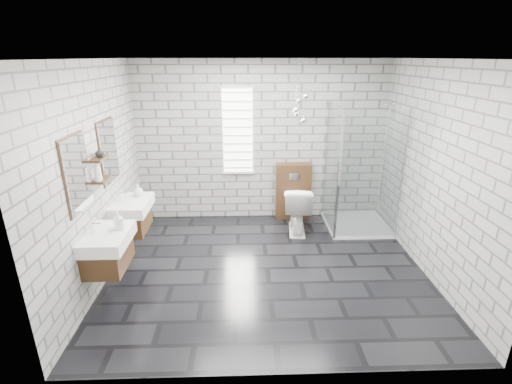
{
  "coord_description": "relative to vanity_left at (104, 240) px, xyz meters",
  "views": [
    {
      "loc": [
        -0.3,
        -4.39,
        2.73
      ],
      "look_at": [
        -0.14,
        0.35,
        0.99
      ],
      "focal_mm": 26.0,
      "sensor_mm": 36.0,
      "label": 1
    }
  ],
  "objects": [
    {
      "name": "floor",
      "position": [
        1.91,
        0.55,
        -0.77
      ],
      "size": [
        4.2,
        3.6,
        0.02
      ],
      "primitive_type": "cube",
      "color": "black",
      "rests_on": "ground"
    },
    {
      "name": "ceiling",
      "position": [
        1.91,
        0.55,
        1.95
      ],
      "size": [
        4.2,
        3.6,
        0.02
      ],
      "primitive_type": "cube",
      "color": "white",
      "rests_on": "wall_back"
    },
    {
      "name": "wall_back",
      "position": [
        1.91,
        2.36,
        0.59
      ],
      "size": [
        4.2,
        0.02,
        2.7
      ],
      "primitive_type": "cube",
      "color": "#9B9B96",
      "rests_on": "floor"
    },
    {
      "name": "wall_front",
      "position": [
        1.91,
        -1.26,
        0.59
      ],
      "size": [
        4.2,
        0.02,
        2.7
      ],
      "primitive_type": "cube",
      "color": "#9B9B96",
      "rests_on": "floor"
    },
    {
      "name": "wall_left",
      "position": [
        -0.2,
        0.55,
        0.59
      ],
      "size": [
        0.02,
        3.6,
        2.7
      ],
      "primitive_type": "cube",
      "color": "#9B9B96",
      "rests_on": "floor"
    },
    {
      "name": "wall_right",
      "position": [
        4.02,
        0.55,
        0.59
      ],
      "size": [
        0.02,
        3.6,
        2.7
      ],
      "primitive_type": "cube",
      "color": "#9B9B96",
      "rests_on": "floor"
    },
    {
      "name": "vanity_left",
      "position": [
        0.0,
        0.0,
        0.0
      ],
      "size": [
        0.47,
        0.7,
        1.57
      ],
      "color": "#422914",
      "rests_on": "wall_left"
    },
    {
      "name": "vanity_right",
      "position": [
        0.0,
        0.99,
        0.0
      ],
      "size": [
        0.47,
        0.7,
        1.57
      ],
      "color": "#422914",
      "rests_on": "wall_left"
    },
    {
      "name": "shelf_lower",
      "position": [
        -0.12,
        0.5,
        0.56
      ],
      "size": [
        0.14,
        0.3,
        0.03
      ],
      "primitive_type": "cube",
      "color": "#422914",
      "rests_on": "wall_left"
    },
    {
      "name": "shelf_upper",
      "position": [
        -0.12,
        0.5,
        0.82
      ],
      "size": [
        0.14,
        0.3,
        0.03
      ],
      "primitive_type": "cube",
      "color": "#422914",
      "rests_on": "wall_left"
    },
    {
      "name": "window",
      "position": [
        1.51,
        2.33,
        0.79
      ],
      "size": [
        0.56,
        0.05,
        1.48
      ],
      "color": "white",
      "rests_on": "wall_back"
    },
    {
      "name": "cistern_panel",
      "position": [
        2.47,
        2.25,
        -0.26
      ],
      "size": [
        0.6,
        0.2,
        1.0
      ],
      "primitive_type": "cube",
      "color": "#422914",
      "rests_on": "floor"
    },
    {
      "name": "flush_plate",
      "position": [
        2.47,
        2.14,
        0.04
      ],
      "size": [
        0.18,
        0.01,
        0.12
      ],
      "primitive_type": "cube",
      "color": "silver",
      "rests_on": "cistern_panel"
    },
    {
      "name": "shower_enclosure",
      "position": [
        3.41,
        1.73,
        -0.25
      ],
      "size": [
        1.0,
        1.0,
        2.03
      ],
      "color": "white",
      "rests_on": "floor"
    },
    {
      "name": "pendant_cluster",
      "position": [
        2.48,
        1.92,
        1.23
      ],
      "size": [
        0.25,
        0.27,
        0.95
      ],
      "color": "silver",
      "rests_on": "ceiling"
    },
    {
      "name": "toilet",
      "position": [
        2.47,
        1.72,
        -0.36
      ],
      "size": [
        0.51,
        0.81,
        0.79
      ],
      "primitive_type": "imported",
      "rotation": [
        0.0,
        0.0,
        3.05
      ],
      "color": "white",
      "rests_on": "floor"
    },
    {
      "name": "soap_bottle_a",
      "position": [
        0.16,
        0.08,
        0.2
      ],
      "size": [
        0.12,
        0.12,
        0.21
      ],
      "primitive_type": "imported",
      "rotation": [
        0.0,
        0.0,
        0.3
      ],
      "color": "#B2B2B2",
      "rests_on": "vanity_left"
    },
    {
      "name": "soap_bottle_b",
      "position": [
        0.09,
        1.17,
        0.18
      ],
      "size": [
        0.14,
        0.14,
        0.18
      ],
      "primitive_type": "imported",
      "rotation": [
        0.0,
        0.0,
        0.05
      ],
      "color": "#B2B2B2",
      "rests_on": "vanity_right"
    },
    {
      "name": "soap_bottle_c",
      "position": [
        -0.11,
        0.38,
        0.69
      ],
      "size": [
        0.12,
        0.12,
        0.23
      ],
      "primitive_type": "imported",
      "rotation": [
        0.0,
        0.0,
        0.41
      ],
      "color": "#B2B2B2",
      "rests_on": "shelf_lower"
    },
    {
      "name": "vase",
      "position": [
        -0.11,
        0.52,
        0.89
      ],
      "size": [
        0.13,
        0.13,
        0.11
      ],
      "primitive_type": "imported",
      "rotation": [
        0.0,
        0.0,
        -0.3
      ],
      "color": "#B2B2B2",
      "rests_on": "shelf_upper"
    }
  ]
}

